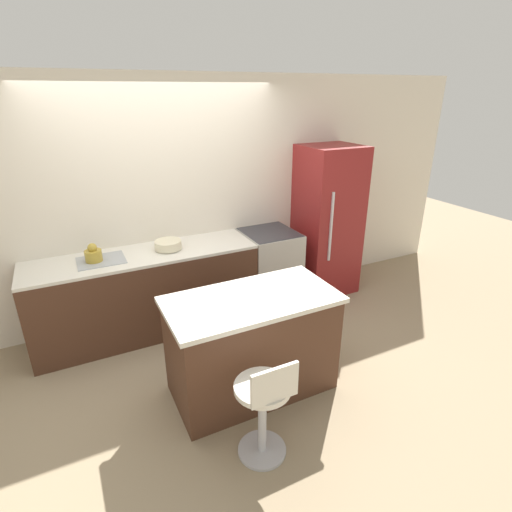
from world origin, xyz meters
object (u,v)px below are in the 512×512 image
at_px(oven_range, 269,267).
at_px(refrigerator, 327,221).
at_px(mixing_bowl, 168,245).
at_px(kettle, 93,254).
at_px(stool_chair, 264,407).

xyz_separation_m(oven_range, refrigerator, (0.81, 0.00, 0.47)).
bearing_deg(mixing_bowl, kettle, 180.00).
distance_m(stool_chair, kettle, 2.22).
bearing_deg(kettle, mixing_bowl, 0.00).
bearing_deg(oven_range, stool_chair, -119.07).
height_order(kettle, mixing_bowl, kettle).
bearing_deg(refrigerator, stool_chair, -133.96).
height_order(stool_chair, mixing_bowl, mixing_bowl).
bearing_deg(stool_chair, refrigerator, 46.04).
height_order(oven_range, kettle, kettle).
bearing_deg(refrigerator, kettle, 179.94).
xyz_separation_m(refrigerator, mixing_bowl, (-2.00, 0.00, 0.03)).
bearing_deg(refrigerator, mixing_bowl, 179.92).
xyz_separation_m(kettle, mixing_bowl, (0.73, 0.00, -0.03)).
distance_m(refrigerator, kettle, 2.73).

